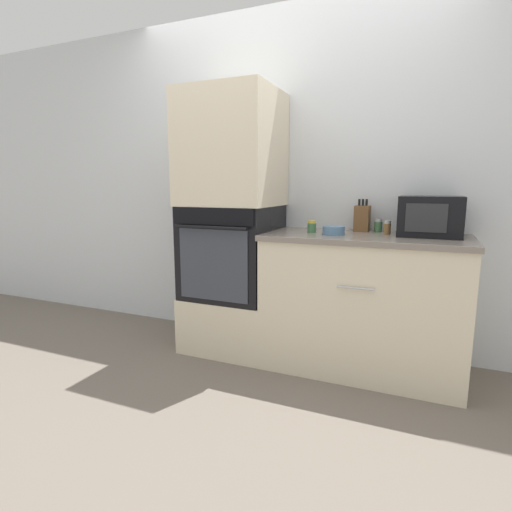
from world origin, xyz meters
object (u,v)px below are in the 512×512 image
at_px(microwave, 430,216).
at_px(condiment_jar_far, 378,226).
at_px(knife_block, 362,218).
at_px(condiment_jar_near, 312,227).
at_px(bowl, 334,230).
at_px(wall_oven, 233,251).
at_px(condiment_jar_mid, 387,228).

distance_m(microwave, condiment_jar_far, 0.35).
height_order(knife_block, condiment_jar_near, knife_block).
xyz_separation_m(knife_block, bowl, (-0.13, -0.29, -0.06)).
bearing_deg(wall_oven, microwave, 4.46).
bearing_deg(condiment_jar_far, condiment_jar_near, -151.19).
xyz_separation_m(wall_oven, condiment_jar_mid, (1.07, 0.09, 0.21)).
xyz_separation_m(bowl, condiment_jar_mid, (0.31, 0.17, 0.02)).
relative_size(knife_block, condiment_jar_near, 2.73).
bearing_deg(condiment_jar_near, microwave, 8.98).
height_order(microwave, condiment_jar_mid, microwave).
relative_size(knife_block, condiment_jar_far, 2.48).
relative_size(microwave, knife_block, 1.67).
distance_m(wall_oven, bowl, 0.79).
distance_m(wall_oven, microwave, 1.36).
relative_size(knife_block, bowl, 1.56).
relative_size(microwave, condiment_jar_mid, 4.14).
relative_size(condiment_jar_near, condiment_jar_far, 0.91).
height_order(wall_oven, microwave, microwave).
bearing_deg(knife_block, wall_oven, -166.29).
distance_m(knife_block, bowl, 0.33).
height_order(microwave, knife_block, microwave).
xyz_separation_m(wall_oven, condiment_jar_far, (1.00, 0.21, 0.21)).
xyz_separation_m(knife_block, condiment_jar_mid, (0.18, -0.12, -0.05)).
xyz_separation_m(microwave, bowl, (-0.56, -0.18, -0.10)).
bearing_deg(condiment_jar_mid, condiment_jar_far, 120.78).
relative_size(wall_oven, bowl, 4.73).
height_order(microwave, condiment_jar_far, microwave).
bearing_deg(bowl, wall_oven, 174.48).
distance_m(wall_oven, condiment_jar_mid, 1.10).
height_order(wall_oven, condiment_jar_near, wall_oven).
height_order(condiment_jar_mid, condiment_jar_far, same).
relative_size(knife_block, condiment_jar_mid, 2.48).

